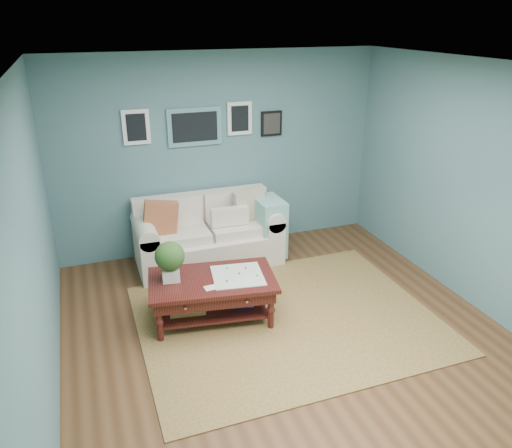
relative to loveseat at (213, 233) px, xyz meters
name	(u,v)px	position (x,y,z in m)	size (l,w,h in m)	color
room_shell	(292,216)	(0.25, -1.97, 0.96)	(5.00, 5.02, 2.70)	brown
area_rug	(287,319)	(0.37, -1.67, -0.40)	(3.17, 2.54, 0.01)	brown
loveseat	(213,233)	(0.00, 0.00, 0.00)	(1.93, 0.88, 0.99)	white
coffee_table	(205,286)	(-0.46, -1.35, 0.01)	(1.44, 0.98, 0.94)	black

